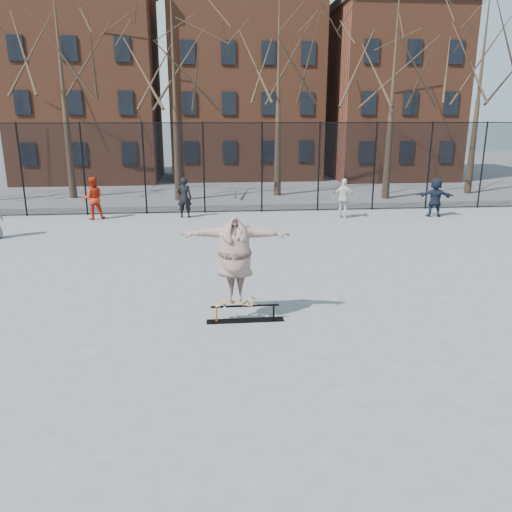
{
  "coord_description": "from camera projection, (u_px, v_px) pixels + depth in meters",
  "views": [
    {
      "loc": [
        -1.26,
        -9.47,
        4.26
      ],
      "look_at": [
        -0.19,
        1.5,
        1.15
      ],
      "focal_mm": 35.0,
      "sensor_mm": 36.0,
      "label": 1
    }
  ],
  "objects": [
    {
      "name": "bystander_navy",
      "position": [
        435.0,
        197.0,
        21.62
      ],
      "size": [
        1.64,
        0.91,
        1.69
      ],
      "primitive_type": "imported",
      "rotation": [
        0.0,
        0.0,
        2.86
      ],
      "color": "#182131",
      "rests_on": "ground"
    },
    {
      "name": "bystander_white",
      "position": [
        344.0,
        198.0,
        21.3
      ],
      "size": [
        1.07,
        0.85,
        1.69
      ],
      "primitive_type": "imported",
      "rotation": [
        0.0,
        0.0,
        2.62
      ],
      "color": "beige",
      "rests_on": "ground"
    },
    {
      "name": "tree_row",
      "position": [
        224.0,
        51.0,
        24.75
      ],
      "size": [
        33.66,
        7.46,
        10.67
      ],
      "color": "black",
      "rests_on": "ground"
    },
    {
      "name": "rowhouses",
      "position": [
        234.0,
        88.0,
        33.67
      ],
      "size": [
        29.0,
        7.0,
        13.0
      ],
      "color": "brown",
      "rests_on": "ground"
    },
    {
      "name": "bystander_black",
      "position": [
        184.0,
        198.0,
        21.39
      ],
      "size": [
        0.68,
        0.49,
        1.73
      ],
      "primitive_type": "imported",
      "rotation": [
        0.0,
        0.0,
        3.02
      ],
      "color": "black",
      "rests_on": "ground"
    },
    {
      "name": "fence",
      "position": [
        235.0,
        167.0,
        22.24
      ],
      "size": [
        34.03,
        0.07,
        4.0
      ],
      "color": "black",
      "rests_on": "ground"
    },
    {
      "name": "skateboard",
      "position": [
        236.0,
        303.0,
        10.6
      ],
      "size": [
        0.76,
        0.18,
        0.09
      ],
      "primitive_type": null,
      "color": "olive",
      "rests_on": "skate_rail"
    },
    {
      "name": "ground",
      "position": [
        272.0,
        328.0,
        10.35
      ],
      "size": [
        100.0,
        100.0,
        0.0
      ],
      "primitive_type": "plane",
      "color": "#5C5C61"
    },
    {
      "name": "bystander_red",
      "position": [
        93.0,
        198.0,
        21.03
      ],
      "size": [
        1.02,
        0.88,
        1.79
      ],
      "primitive_type": "imported",
      "rotation": [
        0.0,
        0.0,
        3.41
      ],
      "color": "#B72610",
      "rests_on": "ground"
    },
    {
      "name": "skater",
      "position": [
        235.0,
        260.0,
        10.34
      ],
      "size": [
        2.3,
        0.81,
        1.83
      ],
      "primitive_type": "imported",
      "rotation": [
        0.0,
        0.0,
        -0.09
      ],
      "color": "#5D327E",
      "rests_on": "skateboard"
    },
    {
      "name": "skate_rail",
      "position": [
        245.0,
        315.0,
        10.69
      ],
      "size": [
        1.66,
        0.25,
        0.37
      ],
      "color": "black",
      "rests_on": "ground"
    }
  ]
}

